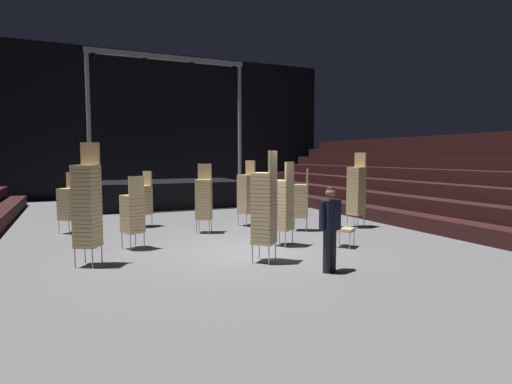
{
  "coord_description": "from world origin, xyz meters",
  "views": [
    {
      "loc": [
        -3.8,
        -8.82,
        2.27
      ],
      "look_at": [
        0.31,
        0.37,
        1.4
      ],
      "focal_mm": 28.99,
      "sensor_mm": 36.0,
      "label": 1
    }
  ],
  "objects_px": {
    "man_with_tie": "(330,224)",
    "chair_stack_rear_centre": "(133,213)",
    "chair_stack_mid_right": "(87,205)",
    "stage_riser": "(164,192)",
    "chair_stack_mid_centre": "(204,198)",
    "chair_stack_rear_right": "(68,203)",
    "chair_stack_aisle_right": "(356,190)",
    "chair_stack_mid_left": "(283,204)",
    "equipment_road_case": "(289,205)",
    "chair_stack_front_right": "(264,207)",
    "loose_chair_near_man": "(342,226)",
    "chair_stack_rear_left": "(301,200)",
    "chair_stack_front_left": "(246,193)",
    "chair_stack_aisle_left": "(143,199)"
  },
  "relations": [
    {
      "from": "chair_stack_rear_right",
      "to": "chair_stack_aisle_right",
      "type": "relative_size",
      "value": 0.75
    },
    {
      "from": "chair_stack_mid_left",
      "to": "equipment_road_case",
      "type": "xyz_separation_m",
      "value": [
        3.28,
        5.68,
        -0.79
      ]
    },
    {
      "from": "man_with_tie",
      "to": "chair_stack_rear_right",
      "type": "height_order",
      "value": "chair_stack_rear_right"
    },
    {
      "from": "chair_stack_front_right",
      "to": "chair_stack_aisle_left",
      "type": "distance_m",
      "value": 5.89
    },
    {
      "from": "stage_riser",
      "to": "chair_stack_aisle_right",
      "type": "bearing_deg",
      "value": -61.01
    },
    {
      "from": "chair_stack_aisle_left",
      "to": "chair_stack_aisle_right",
      "type": "xyz_separation_m",
      "value": [
        6.21,
        -2.86,
        0.29
      ]
    },
    {
      "from": "chair_stack_aisle_left",
      "to": "chair_stack_aisle_right",
      "type": "distance_m",
      "value": 6.85
    },
    {
      "from": "chair_stack_rear_left",
      "to": "chair_stack_aisle_left",
      "type": "xyz_separation_m",
      "value": [
        -4.29,
        2.67,
        -0.04
      ]
    },
    {
      "from": "chair_stack_rear_centre",
      "to": "loose_chair_near_man",
      "type": "distance_m",
      "value": 5.2
    },
    {
      "from": "stage_riser",
      "to": "equipment_road_case",
      "type": "distance_m",
      "value": 5.85
    },
    {
      "from": "loose_chair_near_man",
      "to": "man_with_tie",
      "type": "bearing_deg",
      "value": 11.34
    },
    {
      "from": "man_with_tie",
      "to": "chair_stack_mid_right",
      "type": "distance_m",
      "value": 4.96
    },
    {
      "from": "chair_stack_mid_right",
      "to": "chair_stack_aisle_right",
      "type": "xyz_separation_m",
      "value": [
        8.02,
        1.57,
        -0.08
      ]
    },
    {
      "from": "chair_stack_mid_right",
      "to": "chair_stack_mid_centre",
      "type": "relative_size",
      "value": 1.25
    },
    {
      "from": "chair_stack_rear_left",
      "to": "chair_stack_aisle_right",
      "type": "distance_m",
      "value": 1.95
    },
    {
      "from": "stage_riser",
      "to": "chair_stack_rear_right",
      "type": "height_order",
      "value": "stage_riser"
    },
    {
      "from": "chair_stack_front_right",
      "to": "chair_stack_rear_left",
      "type": "height_order",
      "value": "chair_stack_front_right"
    },
    {
      "from": "man_with_tie",
      "to": "loose_chair_near_man",
      "type": "xyz_separation_m",
      "value": [
        1.58,
        1.79,
        -0.43
      ]
    },
    {
      "from": "stage_riser",
      "to": "chair_stack_mid_centre",
      "type": "height_order",
      "value": "stage_riser"
    },
    {
      "from": "chair_stack_mid_centre",
      "to": "equipment_road_case",
      "type": "height_order",
      "value": "chair_stack_mid_centre"
    },
    {
      "from": "man_with_tie",
      "to": "chair_stack_rear_right",
      "type": "relative_size",
      "value": 0.95
    },
    {
      "from": "man_with_tie",
      "to": "chair_stack_rear_centre",
      "type": "bearing_deg",
      "value": -66.96
    },
    {
      "from": "chair_stack_front_left",
      "to": "loose_chair_near_man",
      "type": "distance_m",
      "value": 4.06
    },
    {
      "from": "chair_stack_aisle_left",
      "to": "equipment_road_case",
      "type": "bearing_deg",
      "value": -106.29
    },
    {
      "from": "chair_stack_front_left",
      "to": "stage_riser",
      "type": "bearing_deg",
      "value": -10.42
    },
    {
      "from": "chair_stack_aisle_left",
      "to": "chair_stack_aisle_right",
      "type": "bearing_deg",
      "value": -143.48
    },
    {
      "from": "chair_stack_mid_right",
      "to": "equipment_road_case",
      "type": "xyz_separation_m",
      "value": [
        7.87,
        5.77,
        -1.0
      ]
    },
    {
      "from": "man_with_tie",
      "to": "chair_stack_rear_centre",
      "type": "xyz_separation_m",
      "value": [
        -3.25,
        3.68,
        -0.06
      ]
    },
    {
      "from": "chair_stack_mid_right",
      "to": "chair_stack_aisle_left",
      "type": "xyz_separation_m",
      "value": [
        1.81,
        4.43,
        -0.38
      ]
    },
    {
      "from": "chair_stack_mid_left",
      "to": "chair_stack_aisle_right",
      "type": "distance_m",
      "value": 3.74
    },
    {
      "from": "chair_stack_mid_right",
      "to": "chair_stack_rear_centre",
      "type": "xyz_separation_m",
      "value": [
        1.06,
        1.26,
        -0.38
      ]
    },
    {
      "from": "loose_chair_near_man",
      "to": "chair_stack_mid_centre",
      "type": "bearing_deg",
      "value": -88.6
    },
    {
      "from": "chair_stack_mid_centre",
      "to": "loose_chair_near_man",
      "type": "distance_m",
      "value": 4.2
    },
    {
      "from": "chair_stack_rear_left",
      "to": "chair_stack_aisle_left",
      "type": "bearing_deg",
      "value": 91.26
    },
    {
      "from": "chair_stack_rear_right",
      "to": "chair_stack_aisle_left",
      "type": "bearing_deg",
      "value": -129.16
    },
    {
      "from": "chair_stack_front_left",
      "to": "chair_stack_aisle_left",
      "type": "xyz_separation_m",
      "value": [
        -3.12,
        1.16,
        -0.17
      ]
    },
    {
      "from": "chair_stack_front_left",
      "to": "equipment_road_case",
      "type": "relative_size",
      "value": 2.37
    },
    {
      "from": "chair_stack_front_right",
      "to": "equipment_road_case",
      "type": "distance_m",
      "value": 8.31
    },
    {
      "from": "man_with_tie",
      "to": "chair_stack_aisle_right",
      "type": "distance_m",
      "value": 5.46
    },
    {
      "from": "chair_stack_rear_left",
      "to": "chair_stack_rear_right",
      "type": "bearing_deg",
      "value": 102.83
    },
    {
      "from": "man_with_tie",
      "to": "chair_stack_front_left",
      "type": "relative_size",
      "value": 0.8
    },
    {
      "from": "chair_stack_rear_centre",
      "to": "stage_riser",
      "type": "bearing_deg",
      "value": 48.52
    },
    {
      "from": "chair_stack_rear_left",
      "to": "loose_chair_near_man",
      "type": "relative_size",
      "value": 1.99
    },
    {
      "from": "equipment_road_case",
      "to": "chair_stack_front_right",
      "type": "bearing_deg",
      "value": -122.29
    },
    {
      "from": "chair_stack_front_left",
      "to": "chair_stack_mid_left",
      "type": "bearing_deg",
      "value": 151.14
    },
    {
      "from": "chair_stack_mid_right",
      "to": "chair_stack_mid_centre",
      "type": "bearing_deg",
      "value": -109.62
    },
    {
      "from": "stage_riser",
      "to": "chair_stack_rear_centre",
      "type": "bearing_deg",
      "value": -106.36
    },
    {
      "from": "chair_stack_mid_centre",
      "to": "chair_stack_aisle_right",
      "type": "xyz_separation_m",
      "value": [
        4.73,
        -1.05,
        0.17
      ]
    },
    {
      "from": "chair_stack_rear_left",
      "to": "loose_chair_near_man",
      "type": "distance_m",
      "value": 2.44
    },
    {
      "from": "chair_stack_front_right",
      "to": "equipment_road_case",
      "type": "bearing_deg",
      "value": 15.09
    }
  ]
}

